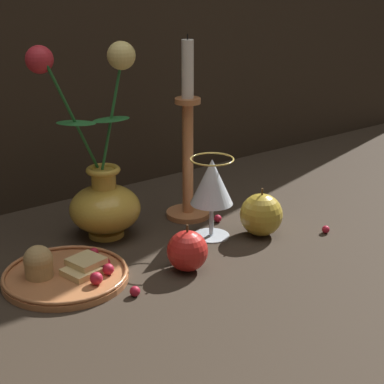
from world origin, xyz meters
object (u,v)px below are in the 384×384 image
candlestick (188,152)px  apple_near_glass (261,215)px  vase (103,189)px  plate_with_pastries (63,273)px  apple_beside_vase (187,251)px  wine_glass (212,185)px

candlestick → apple_near_glass: bearing=-71.1°
vase → plate_with_pastries: vase is taller
vase → plate_with_pastries: (-0.14, -0.11, -0.08)m
apple_beside_vase → vase: bearing=100.6°
vase → wine_glass: (0.15, -0.12, 0.01)m
apple_beside_vase → apple_near_glass: bearing=9.0°
plate_with_pastries → wine_glass: wine_glass is taller
vase → wine_glass: bearing=-38.3°
plate_with_pastries → apple_beside_vase: bearing=-26.8°
vase → plate_with_pastries: 0.20m
vase → apple_beside_vase: (0.04, -0.20, -0.06)m
plate_with_pastries → wine_glass: bearing=-1.9°
wine_glass → apple_beside_vase: bearing=-145.1°
plate_with_pastries → apple_near_glass: size_ratio=2.20×
vase → plate_with_pastries: bearing=-141.7°
plate_with_pastries → candlestick: size_ratio=0.57×
vase → wine_glass: vase is taller
vase → apple_near_glass: 0.29m
plate_with_pastries → apple_beside_vase: apple_beside_vase is taller
apple_beside_vase → wine_glass: bearing=34.9°
wine_glass → apple_near_glass: size_ratio=1.65×
plate_with_pastries → apple_near_glass: apple_near_glass is taller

